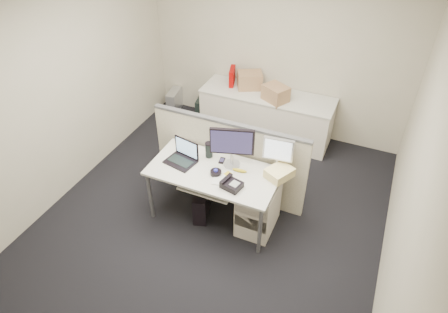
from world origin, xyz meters
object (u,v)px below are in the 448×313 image
at_px(desk_phone, 232,185).
at_px(monitor_main, 232,148).
at_px(laptop, 180,154).
at_px(desk, 214,175).

bearing_deg(desk_phone, monitor_main, 125.53).
bearing_deg(monitor_main, laptop, -177.97).
distance_m(desk, desk_phone, 0.36).
relative_size(desk, desk_phone, 7.04).
distance_m(monitor_main, desk_phone, 0.45).
height_order(desk, monitor_main, monitor_main).
xyz_separation_m(desk, monitor_main, (0.15, 0.18, 0.32)).
bearing_deg(laptop, desk, 13.81).
xyz_separation_m(monitor_main, desk_phone, (0.15, -0.36, -0.22)).
relative_size(desk, laptop, 4.38).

